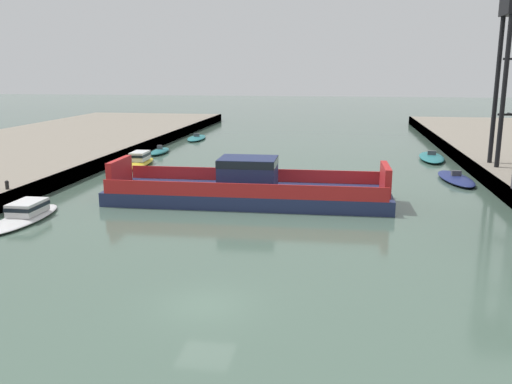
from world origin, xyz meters
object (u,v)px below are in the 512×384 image
moored_boat_mid_left (197,138)px  moored_boat_far_right (139,160)px  chain_ferry (248,189)px  moored_boat_near_left (25,213)px  moored_boat_near_right (160,151)px  moored_boat_upstream_a (431,157)px  moored_boat_mid_right (456,178)px

moored_boat_mid_left → moored_boat_far_right: (-0.36, -23.67, 0.33)m
moored_boat_mid_left → chain_ferry: bearing=-69.2°
chain_ferry → moored_boat_near_left: 16.86m
moored_boat_near_right → moored_boat_upstream_a: bearing=0.5°
moored_boat_mid_right → moored_boat_upstream_a: 12.93m
moored_boat_mid_right → moored_boat_near_left: bearing=-150.0°
moored_boat_near_right → moored_boat_mid_left: 14.82m
moored_boat_near_left → moored_boat_near_right: 31.91m
moored_boat_upstream_a → moored_boat_mid_left: bearing=156.2°
moored_boat_near_left → moored_boat_upstream_a: moored_boat_near_left is taller
moored_boat_mid_left → moored_boat_upstream_a: (32.90, -14.51, 0.07)m
moored_boat_mid_left → moored_boat_far_right: bearing=-90.9°
chain_ferry → moored_boat_mid_right: size_ratio=2.74×
moored_boat_near_left → moored_boat_mid_right: bearing=30.0°
moored_boat_mid_left → moored_boat_far_right: size_ratio=0.97×
moored_boat_near_left → moored_boat_mid_left: moored_boat_near_left is taller
moored_boat_far_right → moored_boat_mid_left: bearing=89.1°
moored_boat_mid_right → moored_boat_far_right: size_ratio=1.00×
moored_boat_near_left → moored_boat_far_right: moored_boat_far_right is taller
chain_ferry → moored_boat_far_right: (-15.13, 15.14, -0.54)m
moored_boat_near_right → moored_boat_upstream_a: 33.80m
moored_boat_near_left → moored_boat_upstream_a: (33.02, 32.18, -0.19)m
chain_ferry → moored_boat_upstream_a: chain_ferry is taller
moored_boat_mid_left → moored_boat_upstream_a: size_ratio=0.95×
chain_ferry → moored_boat_mid_right: chain_ferry is taller
moored_boat_mid_right → moored_boat_far_right: bearing=173.6°
moored_boat_near_right → moored_boat_far_right: 8.89m
moored_boat_near_right → moored_boat_mid_right: 36.39m
moored_boat_mid_left → moored_boat_far_right: moored_boat_far_right is taller
moored_boat_upstream_a → chain_ferry: bearing=-126.7°
chain_ferry → moored_boat_upstream_a: 30.33m
moored_boat_far_right → moored_boat_upstream_a: 34.50m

